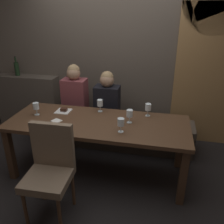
% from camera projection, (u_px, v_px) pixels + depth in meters
% --- Properties ---
extents(ground, '(9.00, 9.00, 0.00)m').
position_uv_depth(ground, '(99.00, 171.00, 3.20)').
color(ground, black).
extents(back_wall_tiled, '(6.00, 0.12, 3.00)m').
position_uv_depth(back_wall_tiled, '(117.00, 44.00, 3.69)').
color(back_wall_tiled, brown).
rests_on(back_wall_tiled, ground).
extents(arched_door, '(0.90, 0.05, 2.55)m').
position_uv_depth(arched_door, '(209.00, 57.00, 3.42)').
color(arched_door, olive).
rests_on(arched_door, ground).
extents(back_counter, '(1.10, 0.28, 0.95)m').
position_uv_depth(back_counter, '(29.00, 102.00, 4.24)').
color(back_counter, '#494138').
rests_on(back_counter, ground).
extents(dining_table, '(2.20, 0.84, 0.74)m').
position_uv_depth(dining_table, '(98.00, 128.00, 2.94)').
color(dining_table, '#412B1C').
rests_on(dining_table, ground).
extents(banquette_bench, '(2.50, 0.44, 0.45)m').
position_uv_depth(banquette_bench, '(110.00, 132.00, 3.73)').
color(banquette_bench, '#312A23').
rests_on(banquette_bench, ground).
extents(chair_near_side, '(0.45, 0.45, 0.98)m').
position_uv_depth(chair_near_side, '(50.00, 166.00, 2.39)').
color(chair_near_side, '#4C3321').
rests_on(chair_near_side, ground).
extents(diner_redhead, '(0.36, 0.24, 0.81)m').
position_uv_depth(diner_redhead, '(75.00, 93.00, 3.59)').
color(diner_redhead, brown).
rests_on(diner_redhead, banquette_bench).
extents(diner_bearded, '(0.36, 0.24, 0.74)m').
position_uv_depth(diner_bearded, '(107.00, 98.00, 3.49)').
color(diner_bearded, black).
rests_on(diner_bearded, banquette_bench).
extents(wine_bottle_dark_red, '(0.08, 0.08, 0.33)m').
position_uv_depth(wine_bottle_dark_red, '(17.00, 68.00, 4.03)').
color(wine_bottle_dark_red, black).
rests_on(wine_bottle_dark_red, back_counter).
extents(wine_glass_center_front, '(0.08, 0.08, 0.16)m').
position_uv_depth(wine_glass_center_front, '(130.00, 114.00, 2.83)').
color(wine_glass_center_front, silver).
rests_on(wine_glass_center_front, dining_table).
extents(wine_glass_far_left, '(0.08, 0.08, 0.16)m').
position_uv_depth(wine_glass_far_left, '(36.00, 106.00, 3.04)').
color(wine_glass_far_left, silver).
rests_on(wine_glass_far_left, dining_table).
extents(wine_glass_center_back, '(0.08, 0.08, 0.16)m').
position_uv_depth(wine_glass_center_back, '(148.00, 107.00, 3.01)').
color(wine_glass_center_back, silver).
rests_on(wine_glass_center_back, dining_table).
extents(wine_glass_near_right, '(0.08, 0.08, 0.16)m').
position_uv_depth(wine_glass_near_right, '(100.00, 103.00, 3.14)').
color(wine_glass_near_right, silver).
rests_on(wine_glass_near_right, dining_table).
extents(wine_glass_near_left, '(0.08, 0.08, 0.16)m').
position_uv_depth(wine_glass_near_left, '(121.00, 122.00, 2.62)').
color(wine_glass_near_left, silver).
rests_on(wine_glass_near_left, dining_table).
extents(dessert_plate, '(0.19, 0.19, 0.05)m').
position_uv_depth(dessert_plate, '(64.00, 111.00, 3.17)').
color(dessert_plate, white).
rests_on(dessert_plate, dining_table).
extents(folded_napkin, '(0.14, 0.13, 0.01)m').
position_uv_depth(folded_napkin, '(56.00, 121.00, 2.91)').
color(folded_napkin, silver).
rests_on(folded_napkin, dining_table).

